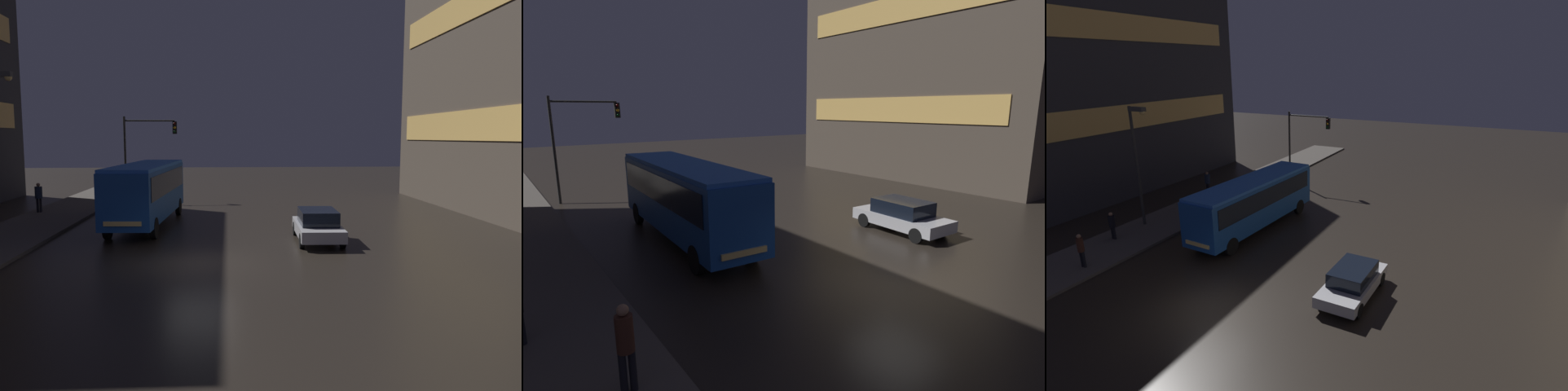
% 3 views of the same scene
% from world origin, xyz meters
% --- Properties ---
extents(ground_plane, '(120.00, 120.00, 0.00)m').
position_xyz_m(ground_plane, '(0.00, 0.00, 0.00)').
color(ground_plane, black).
extents(sidewalk_left, '(4.00, 48.00, 0.15)m').
position_xyz_m(sidewalk_left, '(-9.00, 10.00, 0.07)').
color(sidewalk_left, '#47423D').
rests_on(sidewalk_left, ground).
extents(building_left_tower, '(10.07, 22.13, 20.08)m').
position_xyz_m(building_left_tower, '(-20.06, 11.92, 10.04)').
color(building_left_tower, '#2D2D33').
rests_on(building_left_tower, ground).
extents(bus_near, '(2.89, 10.31, 3.25)m').
position_xyz_m(bus_near, '(-3.20, 8.36, 2.00)').
color(bus_near, '#194793').
rests_on(bus_near, ground).
extents(car_taxi, '(2.05, 4.38, 1.43)m').
position_xyz_m(car_taxi, '(5.02, 3.67, 0.74)').
color(car_taxi, '#B7B7BC').
rests_on(car_taxi, ground).
extents(pedestrian_near, '(0.34, 0.34, 1.80)m').
position_xyz_m(pedestrian_near, '(-8.08, -0.03, 1.19)').
color(pedestrian_near, black).
rests_on(pedestrian_near, sidewalk_left).
extents(pedestrian_mid, '(0.43, 0.43, 1.77)m').
position_xyz_m(pedestrian_mid, '(-10.27, 12.48, 1.22)').
color(pedestrian_mid, black).
rests_on(pedestrian_mid, sidewalk_left).
extents(pedestrian_far, '(0.43, 0.43, 1.66)m').
position_xyz_m(pedestrian_far, '(-9.62, 3.07, 1.12)').
color(pedestrian_far, black).
rests_on(pedestrian_far, sidewalk_left).
extents(traffic_light_main, '(3.83, 0.35, 6.11)m').
position_xyz_m(traffic_light_main, '(-5.04, 18.94, 4.19)').
color(traffic_light_main, '#2D2D2D').
rests_on(traffic_light_main, ground).
extents(street_lamp_sidewalk, '(1.25, 0.36, 7.46)m').
position_xyz_m(street_lamp_sidewalk, '(-9.57, 5.55, 5.11)').
color(street_lamp_sidewalk, '#2D2D2D').
rests_on(street_lamp_sidewalk, sidewalk_left).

